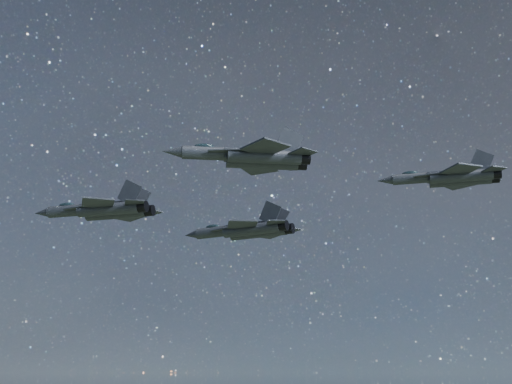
# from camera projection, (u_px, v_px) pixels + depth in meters

# --- Properties ---
(jet_lead) EXTENTS (17.62, 12.20, 4.43)m
(jet_lead) POSITION_uv_depth(u_px,v_px,m) (103.00, 210.00, 76.84)
(jet_lead) COLOR #2C3037
(jet_left) EXTENTS (19.61, 13.03, 4.99)m
(jet_left) POSITION_uv_depth(u_px,v_px,m) (246.00, 230.00, 92.92)
(jet_left) COLOR #2C3037
(jet_right) EXTENTS (16.88, 11.54, 4.24)m
(jet_right) POSITION_uv_depth(u_px,v_px,m) (251.00, 157.00, 65.43)
(jet_right) COLOR #2C3037
(jet_slot) EXTENTS (16.45, 11.44, 4.14)m
(jet_slot) POSITION_uv_depth(u_px,v_px,m) (450.00, 177.00, 78.65)
(jet_slot) COLOR #2C3037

